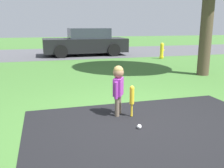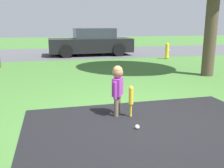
# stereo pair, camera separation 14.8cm
# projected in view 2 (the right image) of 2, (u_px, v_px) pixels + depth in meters

# --- Properties ---
(ground_plane) EXTENTS (60.00, 60.00, 0.00)m
(ground_plane) POSITION_uv_depth(u_px,v_px,m) (137.00, 121.00, 4.14)
(ground_plane) COLOR #3D6B2D
(street_strip) EXTENTS (40.00, 6.00, 0.01)m
(street_strip) POSITION_uv_depth(u_px,v_px,m) (74.00, 53.00, 14.31)
(street_strip) COLOR #4C4C51
(street_strip) RESTS_ON ground
(child) EXTENTS (0.24, 0.32, 0.88)m
(child) POSITION_uv_depth(u_px,v_px,m) (118.00, 83.00, 4.30)
(child) COLOR #6B5B4C
(child) RESTS_ON ground
(baseball_bat) EXTENTS (0.08, 0.08, 0.55)m
(baseball_bat) POSITION_uv_depth(u_px,v_px,m) (131.00, 97.00, 4.26)
(baseball_bat) COLOR yellow
(baseball_bat) RESTS_ON ground
(sports_ball) EXTENTS (0.07, 0.07, 0.07)m
(sports_ball) POSITION_uv_depth(u_px,v_px,m) (137.00, 127.00, 3.82)
(sports_ball) COLOR white
(sports_ball) RESTS_ON ground
(fire_hydrant) EXTENTS (0.23, 0.20, 0.75)m
(fire_hydrant) POSITION_uv_depth(u_px,v_px,m) (167.00, 51.00, 11.63)
(fire_hydrant) COLOR yellow
(fire_hydrant) RESTS_ON ground
(parked_car) EXTENTS (4.27, 2.00, 1.39)m
(parked_car) POSITION_uv_depth(u_px,v_px,m) (91.00, 42.00, 13.10)
(parked_car) COLOR black
(parked_car) RESTS_ON ground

